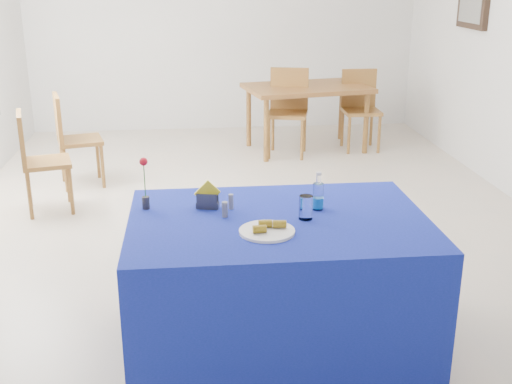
# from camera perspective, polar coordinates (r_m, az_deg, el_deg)

# --- Properties ---
(floor) EXTENTS (7.00, 7.00, 0.00)m
(floor) POSITION_cam_1_polar(r_m,az_deg,el_deg) (5.38, -0.59, -2.85)
(floor) COLOR #C0B39F
(floor) RESTS_ON ground
(room_shell) EXTENTS (7.00, 7.00, 7.00)m
(room_shell) POSITION_cam_1_polar(r_m,az_deg,el_deg) (5.00, -0.66, 16.07)
(room_shell) COLOR silver
(room_shell) RESTS_ON ground
(picture_frame) EXTENTS (0.06, 0.64, 0.52)m
(picture_frame) POSITION_cam_1_polar(r_m,az_deg,el_deg) (7.20, 18.78, 15.66)
(picture_frame) COLOR black
(picture_frame) RESTS_ON room_shell
(picture_art) EXTENTS (0.02, 0.52, 0.40)m
(picture_art) POSITION_cam_1_polar(r_m,az_deg,el_deg) (7.19, 18.59, 15.67)
(picture_art) COLOR #998C66
(picture_art) RESTS_ON room_shell
(plate) EXTENTS (0.28, 0.28, 0.01)m
(plate) POSITION_cam_1_polar(r_m,az_deg,el_deg) (3.24, 0.98, -3.51)
(plate) COLOR white
(plate) RESTS_ON blue_table
(drinking_glass) EXTENTS (0.07, 0.07, 0.13)m
(drinking_glass) POSITION_cam_1_polar(r_m,az_deg,el_deg) (3.40, 4.45, -1.38)
(drinking_glass) COLOR white
(drinking_glass) RESTS_ON blue_table
(salt_shaker) EXTENTS (0.03, 0.03, 0.08)m
(salt_shaker) POSITION_cam_1_polar(r_m,az_deg,el_deg) (3.55, -2.24, -0.86)
(salt_shaker) COLOR gray
(salt_shaker) RESTS_ON blue_table
(pepper_shaker) EXTENTS (0.03, 0.03, 0.08)m
(pepper_shaker) POSITION_cam_1_polar(r_m,az_deg,el_deg) (3.43, -2.78, -1.56)
(pepper_shaker) COLOR slate
(pepper_shaker) RESTS_ON blue_table
(blue_table) EXTENTS (1.60, 1.10, 0.76)m
(blue_table) POSITION_cam_1_polar(r_m,az_deg,el_deg) (3.59, 1.95, -7.99)
(blue_table) COLOR navy
(blue_table) RESTS_ON floor
(water_bottle) EXTENTS (0.06, 0.06, 0.21)m
(water_bottle) POSITION_cam_1_polar(r_m,az_deg,el_deg) (3.55, 5.54, -0.46)
(water_bottle) COLOR silver
(water_bottle) RESTS_ON blue_table
(napkin_holder) EXTENTS (0.15, 0.08, 0.16)m
(napkin_holder) POSITION_cam_1_polar(r_m,az_deg,el_deg) (3.56, -4.33, -0.70)
(napkin_holder) COLOR #343439
(napkin_holder) RESTS_ON blue_table
(rose_vase) EXTENTS (0.05, 0.05, 0.29)m
(rose_vase) POSITION_cam_1_polar(r_m,az_deg,el_deg) (3.57, -9.85, 0.62)
(rose_vase) COLOR #26252A
(rose_vase) RESTS_ON blue_table
(oak_table) EXTENTS (1.51, 1.12, 0.76)m
(oak_table) POSITION_cam_1_polar(r_m,az_deg,el_deg) (7.51, 4.54, 8.80)
(oak_table) COLOR brown
(oak_table) RESTS_ON floor
(chair_bg_left) EXTENTS (0.53, 0.53, 0.97)m
(chair_bg_left) POSITION_cam_1_polar(r_m,az_deg,el_deg) (7.36, 2.88, 7.70)
(chair_bg_left) COLOR olive
(chair_bg_left) RESTS_ON floor
(chair_bg_right) EXTENTS (0.42, 0.42, 0.92)m
(chair_bg_right) POSITION_cam_1_polar(r_m,az_deg,el_deg) (7.69, 9.23, 7.76)
(chair_bg_right) COLOR olive
(chair_bg_right) RESTS_ON floor
(chair_win_a) EXTENTS (0.48, 0.48, 0.89)m
(chair_win_a) POSITION_cam_1_polar(r_m,az_deg,el_deg) (5.82, -18.98, 3.11)
(chair_win_a) COLOR olive
(chair_win_a) RESTS_ON floor
(chair_win_b) EXTENTS (0.49, 0.49, 0.91)m
(chair_win_b) POSITION_cam_1_polar(r_m,az_deg,el_deg) (6.45, -16.16, 4.99)
(chair_win_b) COLOR olive
(chair_win_b) RESTS_ON floor
(banana_pieces) EXTENTS (0.18, 0.11, 0.04)m
(banana_pieces) POSITION_cam_1_polar(r_m,az_deg,el_deg) (3.24, 1.11, -3.00)
(banana_pieces) COLOR gold
(banana_pieces) RESTS_ON plate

